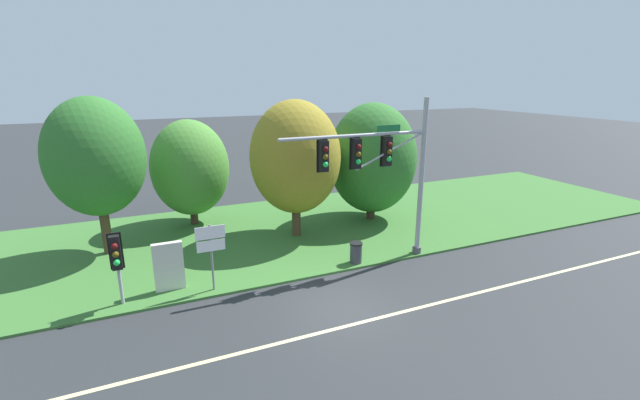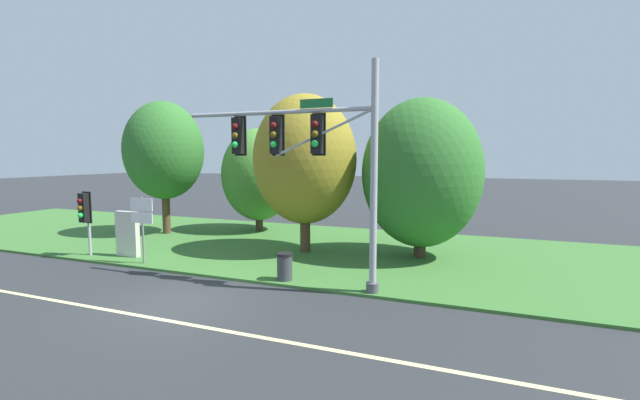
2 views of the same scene
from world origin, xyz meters
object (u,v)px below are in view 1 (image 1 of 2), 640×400
Objects in this scene: route_sign_post at (211,246)px; traffic_signal_mast at (382,164)px; tree_nearest_road at (95,158)px; trash_bin at (356,253)px; tree_left_of_mast at (190,168)px; tree_behind_signpost at (295,158)px; tree_mid_verge at (372,158)px; info_kiosk at (169,267)px; pedestrian_signal_near_kerb at (116,256)px.

traffic_signal_mast is at bearing -1.28° from route_sign_post.
trash_bin is at bearing -29.28° from tree_nearest_road.
tree_left_of_mast is at bearing 32.23° from tree_nearest_road.
traffic_signal_mast is 2.68× the size of route_sign_post.
tree_left_of_mast is 6.11m from tree_behind_signpost.
tree_mid_verge is at bearing 9.42° from tree_behind_signpost.
tree_mid_verge is (13.71, -0.45, -0.98)m from tree_nearest_road.
tree_nearest_road is at bearing 115.02° from info_kiosk.
tree_left_of_mast reaches higher than route_sign_post.
traffic_signal_mast is at bearing -63.93° from tree_behind_signpost.
tree_nearest_road is 6.46m from info_kiosk.
info_kiosk is at bearing -150.91° from tree_behind_signpost.
info_kiosk is at bearing 19.49° from pedestrian_signal_near_kerb.
traffic_signal_mast is 2.59× the size of pedestrian_signal_near_kerb.
tree_behind_signpost is (-2.20, 4.50, -0.29)m from traffic_signal_mast.
tree_behind_signpost reaches higher than tree_mid_verge.
traffic_signal_mast is 4.01m from trash_bin.
tree_nearest_road is 8.93m from tree_behind_signpost.
pedestrian_signal_near_kerb is 2.04m from info_kiosk.
tree_behind_signpost is at bearing 116.07° from traffic_signal_mast.
tree_nearest_road is 12.11m from trash_bin.
tree_nearest_road is (-3.80, 5.61, 2.66)m from route_sign_post.
pedestrian_signal_near_kerb is 0.38× the size of tree_nearest_road.
tree_mid_verge reaches higher than route_sign_post.
pedestrian_signal_near_kerb is at bearing -114.03° from tree_left_of_mast.
traffic_signal_mast reaches higher than tree_left_of_mast.
tree_nearest_road is at bearing 178.11° from tree_mid_verge.
tree_nearest_road is 13.75m from tree_mid_verge.
trash_bin is at bearing 0.15° from route_sign_post.
tree_nearest_road reaches higher than tree_mid_verge.
tree_mid_verge is (9.90, 5.15, 1.68)m from route_sign_post.
traffic_signal_mast is 9.42m from info_kiosk.
route_sign_post is at bearing -24.93° from info_kiosk.
info_kiosk is (-6.54, -3.64, -3.10)m from tree_behind_signpost.
tree_left_of_mast is (4.25, 2.68, -1.32)m from tree_nearest_road.
route_sign_post is (3.20, -0.11, -0.10)m from pedestrian_signal_near_kerb.
tree_mid_verge is (13.10, 5.05, 1.58)m from pedestrian_signal_near_kerb.
tree_nearest_road is at bearing 124.16° from route_sign_post.
tree_nearest_road reaches higher than trash_bin.
tree_nearest_road is at bearing -147.77° from tree_left_of_mast.
tree_nearest_road is 5.19m from tree_left_of_mast.
tree_mid_verge is 3.45× the size of info_kiosk.
tree_left_of_mast is 9.97m from tree_mid_verge.
traffic_signal_mast is 5.02m from tree_behind_signpost.
tree_nearest_road reaches higher than route_sign_post.
tree_mid_verge reaches higher than pedestrian_signal_near_kerb.
tree_behind_signpost is 3.61× the size of info_kiosk.
tree_mid_verge is (9.46, -3.13, 0.34)m from tree_left_of_mast.
traffic_signal_mast reaches higher than trash_bin.
pedestrian_signal_near_kerb reaches higher than info_kiosk.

